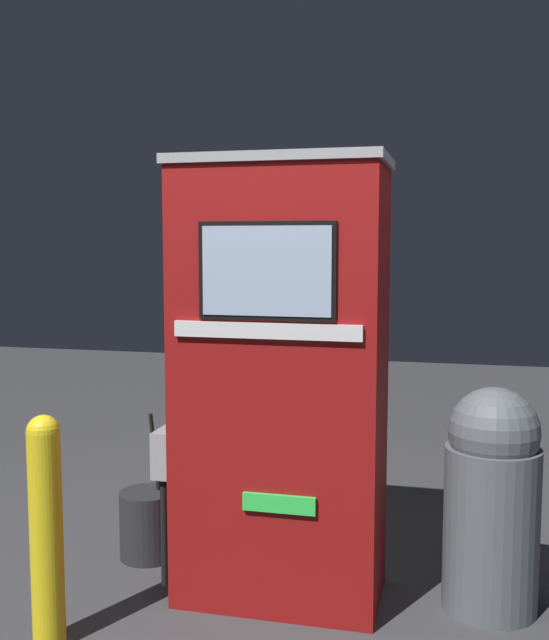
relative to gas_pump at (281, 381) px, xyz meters
The scene contains 5 objects.
ground_plane 0.99m from the gas_pump, 89.41° to the right, with size 14.00×14.00×0.00m, color #38383A.
gas_pump is the anchor object (origin of this frame).
safety_bollard 1.11m from the gas_pump, 141.04° to the right, with size 0.13×0.13×0.91m.
trash_bin 1.02m from the gas_pump, ahead, with size 0.40×0.40×0.96m.
squeegee_bucket 1.10m from the gas_pump, 162.83° to the left, with size 0.28×0.28×0.74m.
Camera 1 is at (0.74, -2.85, 1.56)m, focal length 42.00 mm.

